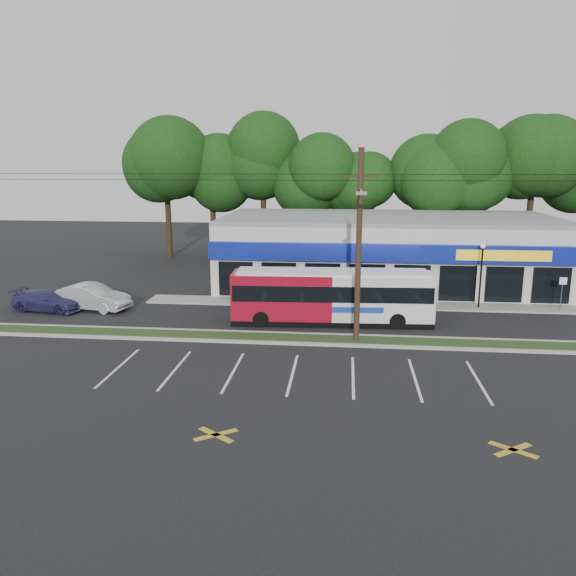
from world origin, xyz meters
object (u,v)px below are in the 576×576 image
Objects in this scene: pedestrian_b at (414,300)px; car_blue at (48,301)px; car_dark at (372,307)px; pedestrian_a at (401,294)px; sign_post at (562,288)px; metrobus at (332,295)px; utility_pole at (356,240)px; lamp_post at (481,268)px; car_silver at (91,297)px.

car_blue is at bearing 14.21° from pedestrian_b.
car_dark is 0.91× the size of car_blue.
pedestrian_a is (22.47, 3.00, 0.26)m from car_blue.
sign_post is 14.97m from metrobus.
sign_post is 9.48m from pedestrian_b.
utility_pole is 11.76× the size of lamp_post.
pedestrian_b is (-4.33, -1.76, -1.80)m from lamp_post.
utility_pole is at bearing -95.37° from car_silver.
pedestrian_a is (3.13, 7.44, -4.48)m from utility_pole.
sign_post is at bearing 173.84° from pedestrian_a.
car_dark is (1.17, 4.87, -4.70)m from utility_pole.
sign_post is at bearing -76.15° from car_blue.
utility_pole is at bearing 67.93° from pedestrian_b.
utility_pole is at bearing 171.04° from car_dark.
pedestrian_b is at bearing -75.58° from car_silver.
utility_pole is at bearing -149.85° from sign_post.
utility_pole is 4.24× the size of metrobus.
lamp_post is at bearing 177.58° from pedestrian_a.
sign_post is at bearing -73.61° from car_silver.
utility_pole is 26.84× the size of pedestrian_a.
car_dark is 2.24× the size of pedestrian_a.
pedestrian_a is (1.96, 2.57, 0.22)m from car_dark.
pedestrian_a is (19.81, 2.43, 0.10)m from car_silver.
utility_pole reaches higher than car_dark.
utility_pole is 9.23m from pedestrian_a.
utility_pole reaches higher than metrobus.
pedestrian_a reaches higher than car_blue.
car_blue is at bearing 0.25° from pedestrian_a.
lamp_post reaches higher than car_dark.
car_blue is (-19.34, 4.44, -4.75)m from utility_pole.
car_silver is at bearing 94.09° from car_dark.
car_dark is at bearing -80.60° from car_blue.
pedestrian_b is (0.72, -1.32, -0.06)m from pedestrian_a.
pedestrian_b is (-9.33, -1.53, -0.68)m from sign_post.
metrobus is at bearing -84.53° from car_blue.
metrobus is at bearing 34.17° from pedestrian_a.
lamp_post reaches higher than car_silver.
pedestrian_b is at bearing 23.74° from metrobus.
sign_post reaches higher than pedestrian_b.
pedestrian_b is at bearing 111.02° from pedestrian_a.
car_dark is 3.24m from pedestrian_a.
car_blue is (-32.51, -3.21, -0.89)m from sign_post.
car_silver is (-17.85, 0.14, 0.12)m from car_dark.
car_silver is 2.88× the size of pedestrian_b.
car_dark is 17.85m from car_silver.
pedestrian_b reaches higher than car_silver.
car_blue is at bearing -174.36° from sign_post.
metrobus is at bearing -155.43° from lamp_post.
sign_post is 1.28× the size of pedestrian_b.
sign_post reaches higher than pedestrian_a.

